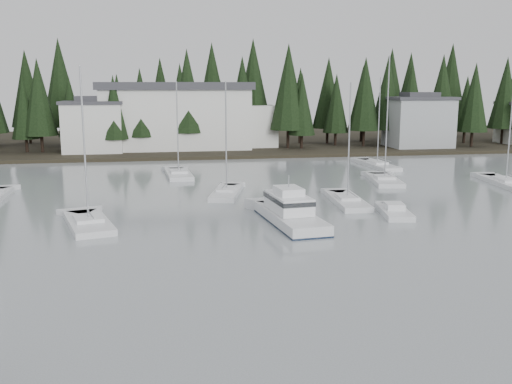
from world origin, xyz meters
TOP-DOWN VIEW (x-y plane):
  - far_shore_land at (0.00, 97.00)m, footprint 240.00×54.00m
  - conifer_treeline at (0.00, 86.00)m, footprint 200.00×22.00m
  - house_west at (-18.00, 79.00)m, footprint 9.54×7.42m
  - house_east_a at (36.00, 78.00)m, footprint 10.60×8.48m
  - harbor_inn at (-2.96, 82.34)m, footprint 29.50×11.50m
  - cabin_cruiser_center at (2.51, 29.60)m, footprint 4.28×10.57m
  - sailboat_0 at (21.42, 59.11)m, footprint 3.01×10.40m
  - sailboat_2 at (-5.54, 55.17)m, footprint 3.36×8.54m
  - sailboat_3 at (30.18, 42.98)m, footprint 3.97×10.34m
  - sailboat_4 at (17.55, 46.91)m, footprint 4.38×8.68m
  - sailboat_6 at (-1.15, 42.15)m, footprint 4.45×8.43m
  - sailboat_8 at (9.55, 36.20)m, footprint 3.19×8.74m
  - sailboat_10 at (-13.35, 31.10)m, footprint 4.99×8.63m
  - runabout_1 at (11.99, 30.96)m, footprint 3.18×6.11m

SIDE VIEW (x-z plane):
  - far_shore_land at x=0.00m, z-range -0.50..0.50m
  - conifer_treeline at x=0.00m, z-range -10.00..10.00m
  - sailboat_3 at x=30.18m, z-range -5.76..5.87m
  - sailboat_0 at x=21.42m, z-range -6.19..6.32m
  - sailboat_2 at x=-5.54m, z-range -5.90..6.03m
  - sailboat_8 at x=9.55m, z-range -5.80..5.93m
  - sailboat_10 at x=-13.35m, z-range -6.39..6.53m
  - sailboat_6 at x=-1.15m, z-range -5.86..6.00m
  - sailboat_4 at x=17.55m, z-range -7.25..7.42m
  - runabout_1 at x=11.99m, z-range -0.58..0.84m
  - cabin_cruiser_center at x=2.51m, z-range -1.55..2.87m
  - house_west at x=-18.00m, z-range 0.28..9.03m
  - house_east_a at x=36.00m, z-range 0.28..9.53m
  - harbor_inn at x=-2.96m, z-range 0.33..11.23m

